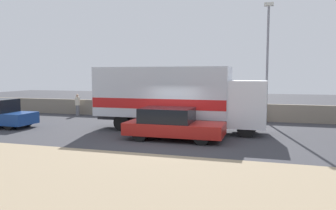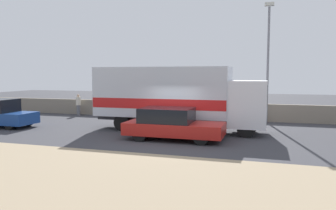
{
  "view_description": "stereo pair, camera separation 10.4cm",
  "coord_description": "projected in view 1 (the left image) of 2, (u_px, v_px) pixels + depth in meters",
  "views": [
    {
      "loc": [
        4.32,
        -13.98,
        2.99
      ],
      "look_at": [
        -0.34,
        1.59,
        1.49
      ],
      "focal_mm": 35.0,
      "sensor_mm": 36.0,
      "label": 1
    },
    {
      "loc": [
        4.42,
        -13.95,
        2.99
      ],
      "look_at": [
        -0.34,
        1.59,
        1.49
      ],
      "focal_mm": 35.0,
      "sensor_mm": 36.0,
      "label": 2
    }
  ],
  "objects": [
    {
      "name": "ground_plane",
      "position": [
        165.0,
        141.0,
        14.84
      ],
      "size": [
        80.0,
        80.0,
        0.0
      ],
      "primitive_type": "plane",
      "color": "#38383D"
    },
    {
      "name": "car_hatchback",
      "position": [
        172.0,
        124.0,
        15.09
      ],
      "size": [
        4.53,
        1.89,
        1.47
      ],
      "color": "#B21E19",
      "rests_on": "ground_plane"
    },
    {
      "name": "pedestrian",
      "position": [
        78.0,
        104.0,
        24.18
      ],
      "size": [
        0.34,
        0.34,
        1.57
      ],
      "color": "slate",
      "rests_on": "ground_plane"
    },
    {
      "name": "dirt_shoulder_foreground",
      "position": [
        102.0,
        181.0,
        9.15
      ],
      "size": [
        60.0,
        6.71,
        0.04
      ],
      "color": "#9E896B",
      "rests_on": "ground_plane"
    },
    {
      "name": "box_truck",
      "position": [
        174.0,
        96.0,
        17.45
      ],
      "size": [
        9.01,
        2.33,
        3.4
      ],
      "color": "silver",
      "rests_on": "ground_plane"
    },
    {
      "name": "stone_wall_backdrop",
      "position": [
        199.0,
        111.0,
        22.3
      ],
      "size": [
        60.0,
        0.35,
        1.12
      ],
      "color": "gray",
      "rests_on": "ground_plane"
    },
    {
      "name": "street_lamp",
      "position": [
        267.0,
        54.0,
        20.2
      ],
      "size": [
        0.56,
        0.28,
        7.38
      ],
      "color": "slate",
      "rests_on": "ground_plane"
    }
  ]
}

